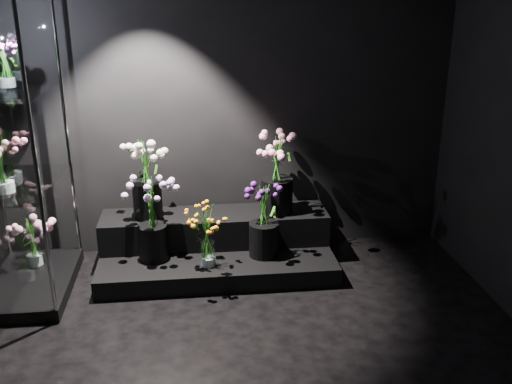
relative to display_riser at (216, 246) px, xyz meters
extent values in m
plane|color=black|center=(0.14, -1.60, -0.18)|extent=(4.00, 4.00, 0.00)
plane|color=black|center=(0.14, 0.40, 1.22)|extent=(4.00, 0.00, 4.00)
cube|color=black|center=(0.00, -0.10, -0.10)|extent=(1.99, 0.88, 0.17)
cube|color=black|center=(0.00, 0.12, 0.12)|extent=(1.99, 0.44, 0.28)
cube|color=black|center=(-1.51, -0.28, -0.13)|extent=(0.64, 1.07, 0.11)
cube|color=white|center=(-1.51, -0.28, 0.73)|extent=(0.58, 1.01, 0.01)
cube|color=white|center=(-1.51, -0.28, 1.43)|extent=(0.58, 1.01, 0.01)
cylinder|color=white|center=(-0.08, -0.34, 0.09)|extent=(0.12, 0.12, 0.21)
cylinder|color=black|center=(-0.53, -0.17, 0.14)|extent=(0.24, 0.24, 0.31)
cylinder|color=black|center=(0.40, -0.19, 0.13)|extent=(0.25, 0.25, 0.29)
cylinder|color=black|center=(-0.57, 0.11, 0.42)|extent=(0.25, 0.25, 0.32)
cylinder|color=black|center=(0.55, 0.10, 0.41)|extent=(0.28, 0.28, 0.31)
cylinder|color=white|center=(-1.53, -0.48, 0.85)|extent=(0.15, 0.15, 0.23)
cylinder|color=white|center=(-1.53, -0.09, 1.53)|extent=(0.12, 0.12, 0.20)
cylinder|color=white|center=(-1.53, -0.04, 0.06)|extent=(0.14, 0.14, 0.26)
camera|label=1|loc=(-0.18, -4.56, 2.14)|focal=40.00mm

